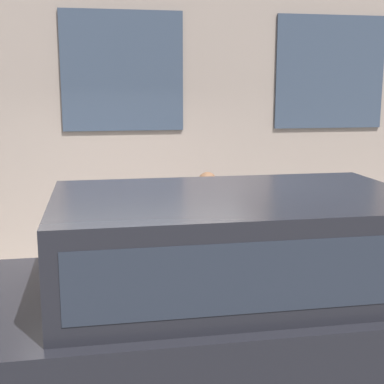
{
  "coord_description": "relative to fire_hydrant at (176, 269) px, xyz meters",
  "views": [
    {
      "loc": [
        -4.94,
        0.37,
        2.5
      ],
      "look_at": [
        0.84,
        -0.67,
        1.35
      ],
      "focal_mm": 50.0,
      "sensor_mm": 36.0,
      "label": 1
    }
  ],
  "objects": [
    {
      "name": "sidewalk",
      "position": [
        0.49,
        0.45,
        -0.44
      ],
      "size": [
        2.24,
        60.0,
        0.18
      ],
      "color": "#9E9B93",
      "rests_on": "ground_plane"
    },
    {
      "name": "person",
      "position": [
        0.41,
        -0.44,
        0.47
      ],
      "size": [
        0.33,
        0.22,
        1.37
      ],
      "rotation": [
        0.0,
        0.0,
        -0.61
      ],
      "color": "navy",
      "rests_on": "sidewalk"
    },
    {
      "name": "ground_plane",
      "position": [
        -0.63,
        0.45,
        -0.53
      ],
      "size": [
        80.0,
        80.0,
        0.0
      ],
      "primitive_type": "plane",
      "color": "#514F4C"
    },
    {
      "name": "fire_hydrant",
      "position": [
        0.0,
        0.0,
        0.0
      ],
      "size": [
        0.31,
        0.43,
        0.7
      ],
      "color": "red",
      "rests_on": "sidewalk"
    },
    {
      "name": "parked_truck_charcoal_near",
      "position": [
        -1.78,
        -0.13,
        0.44
      ],
      "size": [
        1.89,
        4.36,
        1.72
      ],
      "color": "black",
      "rests_on": "ground_plane"
    }
  ]
}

